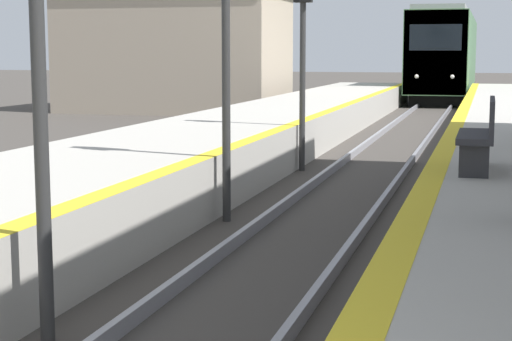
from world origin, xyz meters
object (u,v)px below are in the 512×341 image
object	(u,v)px
signal_far	(303,22)
bench	(481,133)
signal_mid	(225,9)
train	(447,55)

from	to	relation	value
signal_far	bench	xyz separation A→B (m)	(3.59, -5.97, -1.61)
signal_mid	bench	size ratio (longest dim) A/B	2.78
signal_mid	signal_far	size ratio (longest dim) A/B	1.00
train	signal_mid	bearing A→B (deg)	-92.11
signal_mid	bench	distance (m)	3.90
signal_mid	bench	world-z (taller)	signal_mid
train	signal_mid	distance (m)	35.69
signal_mid	signal_far	bearing A→B (deg)	90.76
bench	train	bearing A→B (deg)	93.49
train	signal_far	bearing A→B (deg)	-92.64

